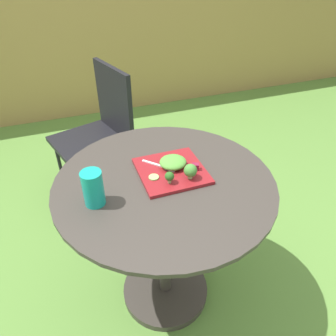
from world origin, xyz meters
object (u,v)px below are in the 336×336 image
object	(u,v)px
patio_chair	(101,126)
salad_plate	(171,171)
drinking_glass	(93,190)
fork	(162,166)

from	to	relation	value
patio_chair	salad_plate	xyz separation A→B (m)	(0.15, -0.92, 0.23)
patio_chair	drinking_glass	distance (m)	1.05
patio_chair	drinking_glass	size ratio (longest dim) A/B	6.65
drinking_glass	fork	bearing A→B (deg)	20.73
fork	patio_chair	bearing A→B (deg)	97.84
fork	salad_plate	bearing A→B (deg)	-45.35
drinking_glass	fork	xyz separation A→B (m)	(0.29, 0.11, -0.04)
patio_chair	salad_plate	size ratio (longest dim) A/B	3.41
salad_plate	drinking_glass	size ratio (longest dim) A/B	1.95
patio_chair	fork	size ratio (longest dim) A/B	7.25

